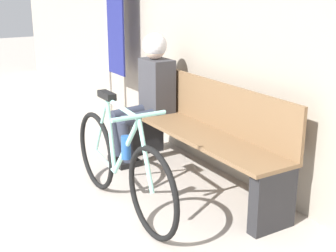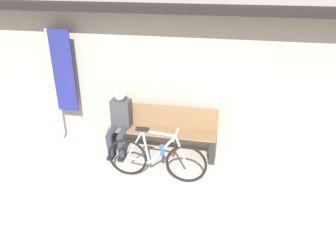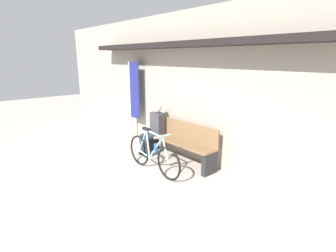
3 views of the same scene
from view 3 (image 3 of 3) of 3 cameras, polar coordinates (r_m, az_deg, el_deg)
name	(u,v)px [view 3 (image 3 of 3)]	position (r m, az deg, el deg)	size (l,w,h in m)	color
ground_plane	(70,197)	(4.78, -20.51, -14.29)	(24.00, 24.00, 0.00)	#ADA399
storefront_wall	(191,85)	(5.78, 5.08, 8.94)	(12.00, 0.56, 3.20)	#9E9384
park_bench_near	(180,142)	(5.79, 2.55, -3.54)	(1.92, 0.42, 0.87)	brown
bicycle	(153,155)	(5.25, -3.28, -6.25)	(1.60, 0.40, 0.88)	black
person_seated	(155,124)	(6.19, -2.93, 0.38)	(0.34, 0.59, 1.22)	#2D3342
banner_pole	(133,94)	(7.10, -7.57, 6.90)	(0.45, 0.05, 2.13)	#B7B2A8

